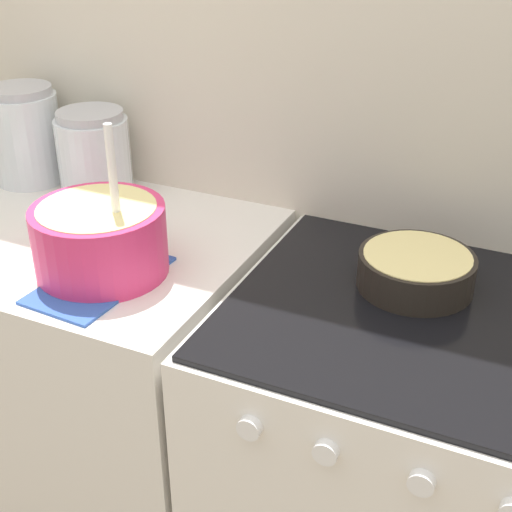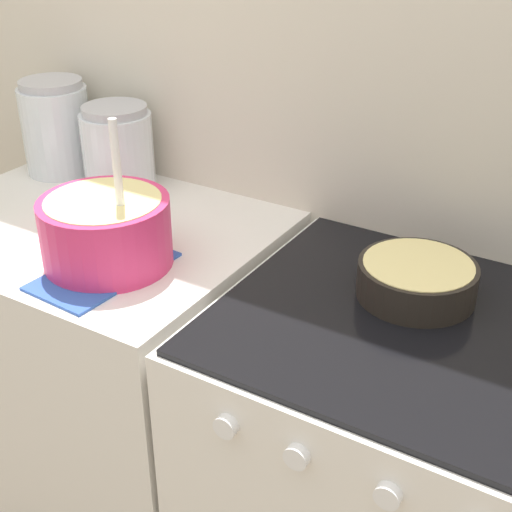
# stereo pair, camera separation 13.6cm
# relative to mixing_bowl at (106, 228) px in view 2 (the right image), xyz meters

# --- Properties ---
(wall_back) EXTENTS (4.60, 0.05, 2.40)m
(wall_back) POSITION_rel_mixing_bowl_xyz_m (0.24, 0.45, 0.18)
(wall_back) COLOR beige
(wall_back) RESTS_ON ground_plane
(countertop_cabinet) EXTENTS (0.80, 0.62, 0.94)m
(countertop_cabinet) POSITION_rel_mixing_bowl_xyz_m (-0.16, 0.11, -0.55)
(countertop_cabinet) COLOR silver
(countertop_cabinet) RESTS_ON ground_plane
(mixing_bowl) EXTENTS (0.26, 0.26, 0.31)m
(mixing_bowl) POSITION_rel_mixing_bowl_xyz_m (0.00, 0.00, 0.00)
(mixing_bowl) COLOR #E0336B
(mixing_bowl) RESTS_ON countertop_cabinet
(baking_pan) EXTENTS (0.22, 0.22, 0.07)m
(baking_pan) POSITION_rel_mixing_bowl_xyz_m (0.57, 0.20, -0.04)
(baking_pan) COLOR black
(baking_pan) RESTS_ON stove
(storage_jar_left) EXTENTS (0.17, 0.17, 0.24)m
(storage_jar_left) POSITION_rel_mixing_bowl_xyz_m (-0.45, 0.32, 0.02)
(storage_jar_left) COLOR silver
(storage_jar_left) RESTS_ON countertop_cabinet
(storage_jar_middle) EXTENTS (0.17, 0.17, 0.21)m
(storage_jar_middle) POSITION_rel_mixing_bowl_xyz_m (-0.24, 0.32, 0.01)
(storage_jar_middle) COLOR silver
(storage_jar_middle) RESTS_ON countertop_cabinet
(recipe_page) EXTENTS (0.18, 0.29, 0.01)m
(recipe_page) POSITION_rel_mixing_bowl_xyz_m (0.02, -0.03, -0.08)
(recipe_page) COLOR #3359B2
(recipe_page) RESTS_ON countertop_cabinet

